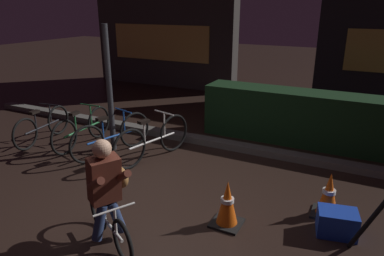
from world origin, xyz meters
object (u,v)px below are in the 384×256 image
Objects in this scene: parked_bike_leftmost at (42,126)px; blue_crate at (337,223)px; parked_bike_center_left at (112,136)px; parked_bike_center_right at (153,140)px; street_post at (109,90)px; traffic_cone_near at (227,204)px; traffic_cone_far at (329,195)px; closed_umbrella at (369,222)px; parked_bike_left_mid at (82,129)px; cyclist at (108,192)px.

parked_bike_leftmost reaches higher than blue_crate.
parked_bike_center_right is (0.76, 0.15, 0.01)m from parked_bike_center_left.
traffic_cone_near is (2.77, -1.30, -0.84)m from street_post.
traffic_cone_far reaches higher than blue_crate.
closed_umbrella reaches higher than parked_bike_center_right.
closed_umbrella reaches higher than parked_bike_left_mid.
closed_umbrella reaches higher than blue_crate.
blue_crate is at bearing -12.73° from street_post.
street_post is 3.85× the size of traffic_cone_near.
traffic_cone_far is at bearing 67.27° from cyclist.
cyclist reaches higher than parked_bike_leftmost.
traffic_cone_near is 1.33× the size of blue_crate.
parked_bike_center_right is at bearing -90.32° from parked_bike_left_mid.
traffic_cone_near is 1.31m from traffic_cone_far.
closed_umbrella is (2.56, 1.05, -0.22)m from cyclist.
parked_bike_center_left is at bearing 115.54° from parked_bike_center_right.
parked_bike_left_mid is 0.99× the size of parked_bike_center_left.
traffic_cone_far is (2.92, -0.47, -0.08)m from parked_bike_center_right.
blue_crate is (3.83, -0.69, -0.20)m from parked_bike_center_left.
parked_bike_center_left is 2.83m from traffic_cone_near.
cyclist is (1.73, -2.20, -0.50)m from street_post.
cyclist reaches higher than closed_umbrella.
cyclist reaches higher than parked_bike_left_mid.
parked_bike_left_mid is 0.96× the size of parked_bike_center_right.
traffic_cone_near is 0.47× the size of cyclist.
parked_bike_center_left is 3.89m from blue_crate.
street_post reaches higher than parked_bike_left_mid.
parked_bike_leftmost is 1.21× the size of cyclist.
parked_bike_center_left is at bearing -99.19° from parked_bike_left_mid.
cyclist is at bearing -51.76° from street_post.
parked_bike_left_mid is at bearing 160.83° from traffic_cone_near.
closed_umbrella reaches higher than parked_bike_center_left.
parked_bike_center_right is at bearing 146.36° from traffic_cone_near.
traffic_cone_near reaches higher than blue_crate.
parked_bike_center_left is (0.78, -0.09, 0.01)m from parked_bike_left_mid.
street_post is at bearing -175.50° from closed_umbrella.
street_post is at bearing 52.10° from parked_bike_center_left.
parked_bike_leftmost reaches higher than traffic_cone_near.
parked_bike_leftmost is 5.47m from blue_crate.
parked_bike_leftmost is 0.86m from parked_bike_left_mid.
traffic_cone_far is at bearing 35.94° from traffic_cone_near.
traffic_cone_near is 1.42m from cyclist.
traffic_cone_near is (4.23, -0.98, -0.04)m from parked_bike_leftmost.
cyclist is at bearing -127.79° from parked_bike_leftmost.
parked_bike_center_left is 3.70× the size of blue_crate.
traffic_cone_far is (1.06, 0.77, 0.00)m from traffic_cone_near.
street_post is 3.17m from traffic_cone_near.
parked_bike_center_left is at bearing 157.16° from cyclist.
closed_umbrella is (5.75, -0.83, 0.09)m from parked_bike_leftmost.
parked_bike_center_left is 1.91× the size of closed_umbrella.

